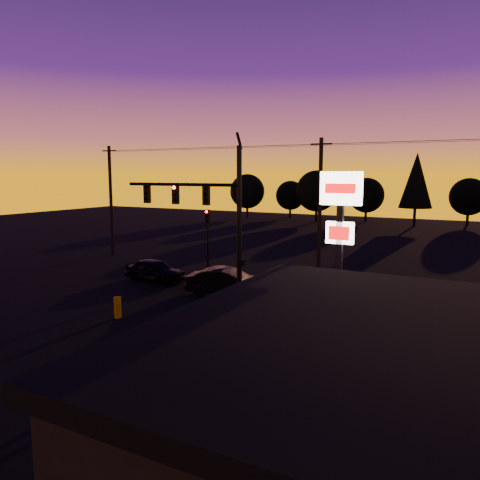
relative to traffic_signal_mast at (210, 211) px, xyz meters
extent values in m
plane|color=black|center=(0.10, -3.99, -4.94)|extent=(120.00, 120.00, 0.00)
cube|color=beige|center=(0.60, -2.99, -4.93)|extent=(0.35, 2.20, 0.01)
cube|color=beige|center=(0.60, -1.59, -4.93)|extent=(1.20, 1.20, 0.01)
cylinder|color=black|center=(1.60, 0.01, -0.94)|extent=(0.24, 0.24, 8.00)
cylinder|color=black|center=(1.60, 0.01, 3.26)|extent=(0.14, 0.52, 0.76)
cylinder|color=black|center=(-1.65, 0.01, 1.26)|extent=(6.50, 0.16, 0.16)
cube|color=black|center=(-0.20, 0.01, 0.76)|extent=(0.32, 0.22, 0.95)
sphere|color=black|center=(-0.20, -0.12, 1.11)|extent=(0.18, 0.18, 0.18)
sphere|color=black|center=(-0.20, -0.12, 0.81)|extent=(0.18, 0.18, 0.18)
sphere|color=black|center=(-0.20, -0.12, 0.51)|extent=(0.18, 0.18, 0.18)
cube|color=black|center=(-2.00, 0.01, 0.76)|extent=(0.32, 0.22, 0.95)
sphere|color=#FF0705|center=(-2.00, -0.12, 1.11)|extent=(0.18, 0.18, 0.18)
sphere|color=black|center=(-2.00, -0.12, 0.81)|extent=(0.18, 0.18, 0.18)
sphere|color=black|center=(-2.00, -0.12, 0.51)|extent=(0.18, 0.18, 0.18)
cube|color=black|center=(-3.80, 0.01, 0.76)|extent=(0.32, 0.22, 0.95)
sphere|color=black|center=(-3.80, -0.12, 1.11)|extent=(0.18, 0.18, 0.18)
sphere|color=black|center=(-3.80, -0.12, 0.81)|extent=(0.18, 0.18, 0.18)
sphere|color=black|center=(-3.80, -0.12, 0.51)|extent=(0.18, 0.18, 0.18)
cube|color=black|center=(1.78, 0.01, -2.34)|extent=(0.22, 0.18, 0.28)
cylinder|color=black|center=(-4.90, 7.51, -3.14)|extent=(0.14, 0.14, 3.60)
cube|color=black|center=(-4.90, 7.51, -1.04)|extent=(0.30, 0.20, 0.90)
sphere|color=#FF0705|center=(-4.90, 7.39, -0.72)|extent=(0.18, 0.18, 0.18)
sphere|color=black|center=(-4.90, 7.39, -1.00)|extent=(0.18, 0.18, 0.18)
sphere|color=black|center=(-4.90, 7.39, -1.28)|extent=(0.18, 0.18, 0.18)
cube|color=black|center=(7.10, -2.49, -1.74)|extent=(0.22, 0.22, 6.40)
cube|color=white|center=(7.10, -2.49, 1.26)|extent=(1.50, 0.25, 1.20)
cube|color=red|center=(7.10, -2.63, 1.26)|extent=(1.10, 0.02, 0.35)
cube|color=white|center=(7.10, -2.49, -0.34)|extent=(1.00, 0.22, 0.80)
cube|color=red|center=(7.10, -2.62, -0.34)|extent=(0.75, 0.02, 0.50)
cylinder|color=black|center=(-15.90, 10.01, -0.44)|extent=(0.26, 0.26, 9.00)
cube|color=black|center=(-15.90, 10.01, 3.66)|extent=(1.40, 0.10, 0.10)
cylinder|color=black|center=(2.10, 10.01, -0.44)|extent=(0.26, 0.26, 9.00)
cube|color=black|center=(2.10, 10.01, 3.66)|extent=(1.40, 0.10, 0.10)
cylinder|color=black|center=(-6.90, 9.41, 3.61)|extent=(18.00, 0.02, 0.02)
cylinder|color=black|center=(-6.90, 10.01, 3.66)|extent=(18.00, 0.02, 0.02)
cylinder|color=black|center=(-6.90, 10.61, 3.61)|extent=(18.00, 0.02, 0.02)
cylinder|color=black|center=(11.10, 9.41, 3.61)|extent=(18.00, 0.02, 0.02)
cube|color=black|center=(9.10, -7.47, -3.54)|extent=(2.20, 0.05, 1.60)
cylinder|color=#D3AD00|center=(-3.30, -2.97, -4.44)|extent=(0.33, 0.33, 1.00)
cylinder|color=black|center=(-21.90, 46.01, -4.12)|extent=(0.36, 0.36, 1.62)
sphere|color=black|center=(-21.90, 46.01, -0.87)|extent=(5.36, 5.36, 5.36)
cylinder|color=black|center=(-15.90, 49.01, -4.25)|extent=(0.36, 0.36, 1.38)
sphere|color=black|center=(-15.90, 49.01, -1.50)|extent=(4.54, 4.54, 4.54)
cylinder|color=black|center=(-9.90, 44.01, -4.06)|extent=(0.36, 0.36, 1.75)
sphere|color=black|center=(-9.90, 44.01, -0.56)|extent=(5.77, 5.78, 5.78)
cylinder|color=black|center=(-3.90, 48.01, -4.19)|extent=(0.36, 0.36, 1.50)
sphere|color=black|center=(-3.90, 48.01, -1.19)|extent=(4.95, 4.95, 4.95)
cylinder|color=black|center=(3.10, 45.01, -3.75)|extent=(0.36, 0.36, 2.38)
cone|color=black|center=(3.10, 45.01, 1.00)|extent=(4.18, 4.18, 7.12)
cylinder|color=black|center=(9.10, 50.01, -4.19)|extent=(0.36, 0.36, 1.50)
sphere|color=black|center=(9.10, 50.01, -1.19)|extent=(4.95, 4.95, 4.95)
imported|color=black|center=(-6.60, 3.93, -4.24)|extent=(4.19, 1.87, 1.40)
imported|color=black|center=(-0.82, 3.10, -4.18)|extent=(4.81, 2.52, 1.51)
imported|color=black|center=(5.57, 4.36, -4.22)|extent=(4.98, 2.03, 1.44)
imported|color=black|center=(11.09, -5.27, -4.26)|extent=(3.05, 5.16, 1.35)
camera|label=1|loc=(11.89, -18.97, 1.76)|focal=35.00mm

